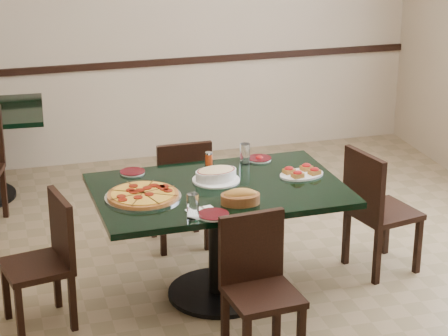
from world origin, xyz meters
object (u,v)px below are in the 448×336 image
object	(u,v)px
chair_far	(182,189)
chair_left	(48,255)
main_table	(219,214)
chair_near	(258,280)
lasagna_casserole	(216,174)
chair_right	(375,205)
bruschetta_platter	(302,172)
pepperoni_pizza	(143,195)
bread_basket	(240,197)

from	to	relation	value
chair_far	chair_left	distance (m)	1.30
main_table	chair_left	xyz separation A→B (m)	(-1.08, -0.05, -0.12)
chair_near	lasagna_casserole	distance (m)	0.89
lasagna_casserole	chair_right	bearing A→B (deg)	-12.03
bruschetta_platter	chair_left	bearing A→B (deg)	174.83
main_table	lasagna_casserole	xyz separation A→B (m)	(0.01, 0.11, 0.23)
chair_right	pepperoni_pizza	bearing A→B (deg)	80.73
chair_far	lasagna_casserole	size ratio (longest dim) A/B	2.74
chair_far	chair_left	size ratio (longest dim) A/B	1.01
main_table	lasagna_casserole	world-z (taller)	lasagna_casserole
lasagna_casserole	bread_basket	xyz separation A→B (m)	(0.04, -0.40, -0.01)
chair_left	bread_basket	size ratio (longest dim) A/B	3.19
chair_far	bruschetta_platter	bearing A→B (deg)	130.78
chair_far	chair_left	bearing A→B (deg)	37.74
chair_near	chair_right	size ratio (longest dim) A/B	0.95
chair_near	lasagna_casserole	xyz separation A→B (m)	(-0.02, 0.82, 0.34)
chair_right	bread_basket	distance (m)	1.14
chair_near	chair_left	xyz separation A→B (m)	(-1.11, 0.66, -0.01)
chair_near	pepperoni_pizza	size ratio (longest dim) A/B	1.78
chair_far	bread_basket	xyz separation A→B (m)	(0.11, -1.05, 0.33)
chair_near	bruschetta_platter	size ratio (longest dim) A/B	2.53
pepperoni_pizza	lasagna_casserole	bearing A→B (deg)	16.88
pepperoni_pizza	chair_near	bearing A→B (deg)	-52.33
lasagna_casserole	bruschetta_platter	xyz separation A→B (m)	(0.56, -0.06, -0.02)
chair_right	pepperoni_pizza	world-z (taller)	chair_right
chair_near	chair_right	distance (m)	1.31
bruschetta_platter	chair_near	bearing A→B (deg)	-134.00
chair_far	pepperoni_pizza	size ratio (longest dim) A/B	1.78
chair_left	bruschetta_platter	xyz separation A→B (m)	(1.64, 0.10, 0.32)
pepperoni_pizza	lasagna_casserole	distance (m)	0.52
chair_near	bread_basket	world-z (taller)	bread_basket
bread_basket	pepperoni_pizza	bearing A→B (deg)	163.00
chair_right	lasagna_casserole	world-z (taller)	chair_right
main_table	chair_right	bearing A→B (deg)	1.05
main_table	bread_basket	xyz separation A→B (m)	(0.05, -0.29, 0.22)
pepperoni_pizza	bread_basket	distance (m)	0.59
chair_right	lasagna_casserole	distance (m)	1.13
lasagna_casserole	bread_basket	world-z (taller)	bread_basket
bread_basket	chair_near	bearing A→B (deg)	-85.47
pepperoni_pizza	bread_basket	xyz separation A→B (m)	(0.54, -0.25, 0.02)
chair_far	bread_basket	size ratio (longest dim) A/B	3.24
bread_basket	bruschetta_platter	bearing A→B (deg)	40.98
main_table	bruschetta_platter	size ratio (longest dim) A/B	4.81
chair_right	chair_left	xyz separation A→B (m)	(-2.17, -0.10, -0.03)
chair_right	bread_basket	size ratio (longest dim) A/B	3.41
main_table	chair_right	world-z (taller)	chair_right
pepperoni_pizza	bread_basket	bearing A→B (deg)	-24.67
chair_far	chair_left	xyz separation A→B (m)	(-1.01, -0.81, -0.01)
bread_basket	chair_far	bearing A→B (deg)	103.93
chair_far	chair_near	xyz separation A→B (m)	(0.09, -1.47, 0.00)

